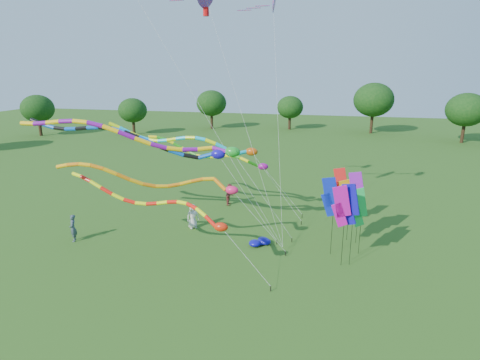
% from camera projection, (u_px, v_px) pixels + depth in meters
% --- Properties ---
extents(ground, '(160.00, 160.00, 0.00)m').
position_uv_depth(ground, '(228.00, 278.00, 22.01)').
color(ground, '#245015').
rests_on(ground, ground).
extents(tree_ring, '(120.79, 121.38, 9.69)m').
position_uv_depth(tree_ring, '(210.00, 247.00, 13.40)').
color(tree_ring, '#382314').
rests_on(tree_ring, ground).
extents(tube_kite_red, '(12.33, 2.30, 5.60)m').
position_uv_depth(tube_kite_red, '(163.00, 206.00, 22.51)').
color(tube_kite_red, black).
rests_on(tube_kite_red, ground).
extents(tube_kite_orange, '(12.55, 3.45, 6.57)m').
position_uv_depth(tube_kite_orange, '(169.00, 181.00, 23.18)').
color(tube_kite_orange, black).
rests_on(tube_kite_orange, ground).
extents(tube_kite_purple, '(17.10, 2.83, 8.73)m').
position_uv_depth(tube_kite_purple, '(151.00, 139.00, 25.15)').
color(tube_kite_purple, black).
rests_on(tube_kite_purple, ground).
extents(tube_kite_blue, '(16.93, 1.24, 8.34)m').
position_uv_depth(tube_kite_blue, '(141.00, 141.00, 25.88)').
color(tube_kite_blue, black).
rests_on(tube_kite_blue, ground).
extents(tube_kite_cyan, '(13.64, 1.97, 7.85)m').
position_uv_depth(tube_kite_cyan, '(199.00, 143.00, 28.28)').
color(tube_kite_cyan, black).
rests_on(tube_kite_cyan, ground).
extents(tube_kite_green, '(12.58, 1.62, 6.33)m').
position_uv_depth(tube_kite_green, '(220.00, 156.00, 31.53)').
color(tube_kite_green, black).
rests_on(tube_kite_green, ground).
extents(delta_kite_high_c, '(3.69, 3.90, 15.62)m').
position_uv_depth(delta_kite_high_c, '(273.00, 3.00, 24.53)').
color(delta_kite_high_c, black).
rests_on(delta_kite_high_c, ground).
extents(banner_pole_red, '(1.16, 0.25, 4.44)m').
position_uv_depth(banner_pole_red, '(340.00, 185.00, 28.27)').
color(banner_pole_red, black).
rests_on(banner_pole_red, ground).
extents(banner_pole_blue_a, '(1.15, 0.31, 4.94)m').
position_uv_depth(banner_pole_blue_a, '(330.00, 197.00, 23.97)').
color(banner_pole_blue_a, black).
rests_on(banner_pole_blue_a, ground).
extents(banner_pole_magenta_b, '(1.15, 0.34, 4.91)m').
position_uv_depth(banner_pole_magenta_b, '(341.00, 207.00, 22.46)').
color(banner_pole_magenta_b, black).
rests_on(banner_pole_magenta_b, ground).
extents(banner_pole_green, '(1.14, 0.40, 4.29)m').
position_uv_depth(banner_pole_green, '(358.00, 208.00, 24.07)').
color(banner_pole_green, black).
rests_on(banner_pole_green, ground).
extents(banner_pole_blue_b, '(1.10, 0.53, 4.96)m').
position_uv_depth(banner_pole_blue_b, '(350.00, 205.00, 22.63)').
color(banner_pole_blue_b, black).
rests_on(banner_pole_blue_b, ground).
extents(banner_pole_orange, '(1.15, 0.36, 4.25)m').
position_uv_depth(banner_pole_orange, '(346.00, 197.00, 26.08)').
color(banner_pole_orange, black).
rests_on(banner_pole_orange, ground).
extents(banner_pole_violet, '(1.15, 0.35, 4.85)m').
position_uv_depth(banner_pole_violet, '(356.00, 190.00, 25.58)').
color(banner_pole_violet, black).
rests_on(banner_pole_violet, ground).
extents(blue_nylon_heap, '(1.41, 1.14, 0.44)m').
position_uv_depth(blue_nylon_heap, '(261.00, 241.00, 26.15)').
color(blue_nylon_heap, '#0E0C9D').
rests_on(blue_nylon_heap, ground).
extents(person_a, '(1.04, 1.01, 1.79)m').
position_uv_depth(person_a, '(193.00, 216.00, 28.67)').
color(person_a, silver).
rests_on(person_a, ground).
extents(person_b, '(0.73, 0.80, 1.83)m').
position_uv_depth(person_b, '(73.00, 228.00, 26.49)').
color(person_b, '#3B4752').
rests_on(person_b, ground).
extents(person_c, '(0.75, 0.92, 1.80)m').
position_uv_depth(person_c, '(230.00, 194.00, 33.60)').
color(person_c, maroon).
rests_on(person_c, ground).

